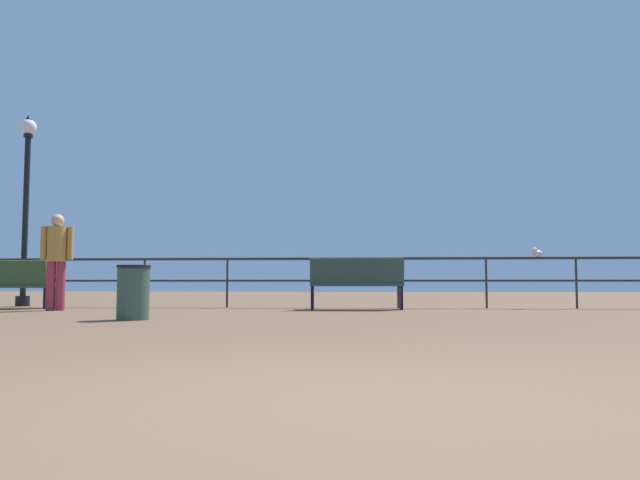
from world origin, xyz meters
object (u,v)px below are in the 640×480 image
lamppost_left (26,195)px  seagull_on_rail (537,253)px  person_by_bench (57,255)px  bench_far_left (14,283)px  bench_near_left (357,281)px  trash_bin (133,292)px

lamppost_left → seagull_on_rail: 10.83m
person_by_bench → bench_far_left: bearing=149.7°
bench_near_left → trash_bin: (-3.02, -3.28, -0.17)m
bench_far_left → lamppost_left: (-0.49, 1.16, 1.92)m
bench_near_left → seagull_on_rail: seagull_on_rail is taller
bench_near_left → seagull_on_rail: (3.55, 0.82, 0.55)m
bench_near_left → seagull_on_rail: 3.69m
bench_near_left → person_by_bench: 5.54m
lamppost_left → bench_near_left: bearing=-9.1°
bench_far_left → bench_near_left: 6.70m
bench_near_left → person_by_bench: bearing=-172.5°
bench_near_left → seagull_on_rail: bearing=13.1°
lamppost_left → person_by_bench: bearing=-47.6°
seagull_on_rail → trash_bin: (-6.57, -4.11, -0.72)m
lamppost_left → seagull_on_rail: (10.74, -0.33, -1.32)m
lamppost_left → person_by_bench: 2.90m
lamppost_left → person_by_bench: (1.71, -1.87, -1.40)m
person_by_bench → seagull_on_rail: (9.03, 1.54, 0.08)m
trash_bin → seagull_on_rail: bearing=32.0°
seagull_on_rail → trash_bin: size_ratio=0.44×
bench_far_left → seagull_on_rail: size_ratio=4.39×
bench_far_left → lamppost_left: 2.29m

